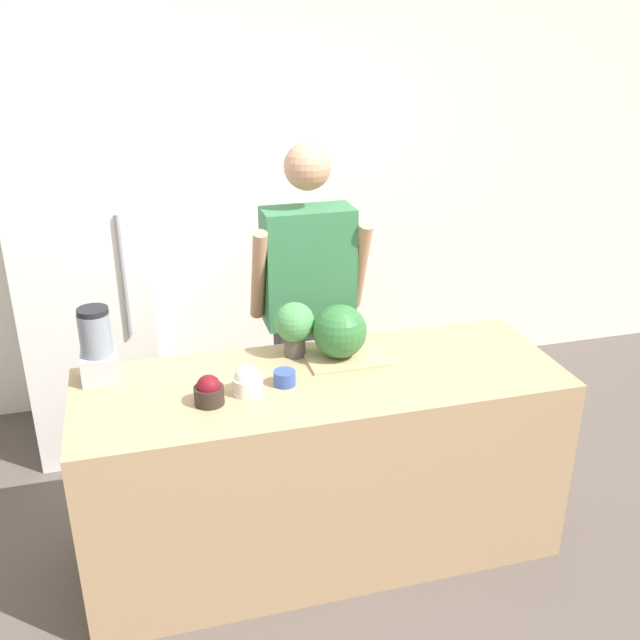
{
  "coord_description": "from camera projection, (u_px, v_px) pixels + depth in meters",
  "views": [
    {
      "loc": [
        -0.72,
        -2.22,
        2.32
      ],
      "look_at": [
        0.0,
        0.41,
        1.14
      ],
      "focal_mm": 40.0,
      "sensor_mm": 36.0,
      "label": 1
    }
  ],
  "objects": [
    {
      "name": "cutting_board",
      "position": [
        346.0,
        358.0,
        3.19
      ],
      "size": [
        0.35,
        0.23,
        0.01
      ],
      "color": "tan",
      "rests_on": "counter_island"
    },
    {
      "name": "bowl_cherries",
      "position": [
        209.0,
        391.0,
        2.81
      ],
      "size": [
        0.12,
        0.12,
        0.12
      ],
      "color": "#2D231E",
      "rests_on": "counter_island"
    },
    {
      "name": "person",
      "position": [
        308.0,
        310.0,
        3.68
      ],
      "size": [
        0.59,
        0.27,
        1.76
      ],
      "color": "#333338",
      "rests_on": "ground_plane"
    },
    {
      "name": "ground_plane",
      "position": [
        345.0,
        599.0,
        3.07
      ],
      "size": [
        14.0,
        14.0,
        0.0
      ],
      "primitive_type": "plane",
      "color": "#564C47"
    },
    {
      "name": "potted_plant",
      "position": [
        295.0,
        325.0,
        3.17
      ],
      "size": [
        0.18,
        0.18,
        0.25
      ],
      "color": "#514C47",
      "rests_on": "counter_island"
    },
    {
      "name": "refrigerator",
      "position": [
        88.0,
        289.0,
        3.93
      ],
      "size": [
        0.68,
        0.74,
        1.83
      ],
      "color": "white",
      "rests_on": "ground_plane"
    },
    {
      "name": "watermelon",
      "position": [
        340.0,
        331.0,
        3.15
      ],
      "size": [
        0.24,
        0.24,
        0.24
      ],
      "color": "#2D6B33",
      "rests_on": "cutting_board"
    },
    {
      "name": "counter_island",
      "position": [
        322.0,
        465.0,
        3.21
      ],
      "size": [
        2.09,
        0.74,
        0.89
      ],
      "color": "tan",
      "rests_on": "ground_plane"
    },
    {
      "name": "bowl_cream",
      "position": [
        247.0,
        381.0,
        2.89
      ],
      "size": [
        0.13,
        0.13,
        0.12
      ],
      "color": "white",
      "rests_on": "counter_island"
    },
    {
      "name": "wall_back",
      "position": [
        248.0,
        193.0,
        4.38
      ],
      "size": [
        8.0,
        0.06,
        2.6
      ],
      "color": "white",
      "rests_on": "ground_plane"
    },
    {
      "name": "bowl_small_blue",
      "position": [
        285.0,
        378.0,
        2.96
      ],
      "size": [
        0.09,
        0.09,
        0.06
      ],
      "color": "#334C9E",
      "rests_on": "counter_island"
    },
    {
      "name": "blender",
      "position": [
        97.0,
        347.0,
        2.96
      ],
      "size": [
        0.15,
        0.15,
        0.33
      ],
      "color": "#B7B7BC",
      "rests_on": "counter_island"
    }
  ]
}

